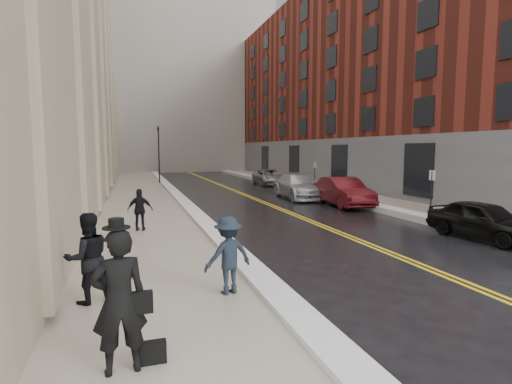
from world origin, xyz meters
TOP-DOWN VIEW (x-y plane):
  - ground at (0.00, 0.00)m, footprint 160.00×160.00m
  - sidewalk_left at (-4.50, 16.00)m, footprint 4.00×64.00m
  - sidewalk_right at (9.00, 16.00)m, footprint 3.00×64.00m
  - lane_stripe_a at (2.38, 16.00)m, footprint 0.12×64.00m
  - lane_stripe_b at (2.62, 16.00)m, footprint 0.12×64.00m
  - snow_ridge_left at (-2.20, 16.00)m, footprint 0.70×60.80m
  - snow_ridge_right at (7.15, 16.00)m, footprint 0.85×60.80m
  - building_right at (17.50, 23.00)m, footprint 14.00×50.00m
  - tower_far_right at (14.00, 66.00)m, footprint 22.00×18.00m
  - traffic_signal at (-2.60, 30.00)m, footprint 0.18×0.15m
  - parking_sign_near at (7.90, 8.00)m, footprint 0.06×0.35m
  - parking_sign_far at (7.90, 20.00)m, footprint 0.06×0.35m
  - car_black at (6.80, 4.13)m, footprint 1.95×4.14m
  - car_maroon at (6.24, 12.94)m, footprint 2.03×4.97m
  - car_silver_near at (5.28, 16.91)m, footprint 2.51×5.57m
  - car_silver_far at (6.74, 26.61)m, footprint 2.65×5.18m
  - pedestrian_main at (-5.21, -1.22)m, footprint 0.78×0.57m
  - pedestrian_a at (-5.87, 1.60)m, footprint 1.04×0.92m
  - pedestrian_b at (-3.12, 1.27)m, footprint 1.17×0.85m
  - pedestrian_c at (-4.73, 8.59)m, footprint 0.96×0.53m

SIDE VIEW (x-z plane):
  - ground at x=0.00m, z-range 0.00..0.00m
  - lane_stripe_a at x=2.38m, z-range 0.00..0.01m
  - lane_stripe_b at x=2.62m, z-range 0.00..0.01m
  - sidewalk_left at x=-4.50m, z-range 0.00..0.15m
  - sidewalk_right at x=9.00m, z-range 0.00..0.15m
  - snow_ridge_left at x=-2.20m, z-range 0.00..0.26m
  - snow_ridge_right at x=7.15m, z-range 0.00..0.30m
  - car_black at x=6.80m, z-range 0.00..1.37m
  - car_silver_far at x=6.74m, z-range 0.00..1.40m
  - car_silver_near at x=5.28m, z-range 0.00..1.58m
  - car_maroon at x=6.24m, z-range 0.00..1.60m
  - pedestrian_c at x=-4.73m, z-range 0.15..1.71m
  - pedestrian_b at x=-3.12m, z-range 0.15..1.79m
  - pedestrian_a at x=-5.87m, z-range 0.15..1.95m
  - pedestrian_main at x=-5.21m, z-range 0.15..2.15m
  - parking_sign_near at x=7.90m, z-range 0.24..2.47m
  - parking_sign_far at x=7.90m, z-range 0.24..2.47m
  - traffic_signal at x=-2.60m, z-range 0.48..5.68m
  - building_right at x=17.50m, z-range 0.00..18.00m
  - tower_far_right at x=14.00m, z-range 0.00..44.00m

